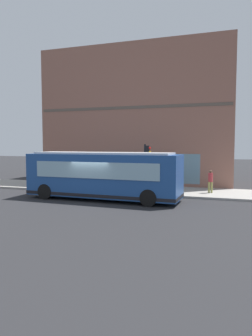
{
  "coord_description": "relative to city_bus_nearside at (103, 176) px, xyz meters",
  "views": [
    {
      "loc": [
        -18.08,
        -8.07,
        3.6
      ],
      "look_at": [
        2.71,
        -1.19,
        1.91
      ],
      "focal_mm": 33.43,
      "sensor_mm": 36.0,
      "label": 1
    }
  ],
  "objects": [
    {
      "name": "fire_hydrant",
      "position": [
        5.59,
        -0.91,
        -1.04
      ],
      "size": [
        0.35,
        0.35,
        0.74
      ],
      "color": "red",
      "rests_on": "sidewalk_curb"
    },
    {
      "name": "pedestrian_near_hydrant",
      "position": [
        3.81,
        4.56,
        -0.5
      ],
      "size": [
        0.32,
        0.32,
        1.59
      ],
      "color": "#99994C",
      "rests_on": "sidewalk_curb"
    },
    {
      "name": "building_corner",
      "position": [
        10.51,
        0.34,
        4.48
      ],
      "size": [
        7.75,
        16.87,
        12.08
      ],
      "color": "#8C5B4C",
      "rests_on": "ground"
    },
    {
      "name": "traffic_light_near_corner",
      "position": [
        2.47,
        -2.29,
        0.99
      ],
      "size": [
        0.32,
        0.49,
        3.43
      ],
      "color": "black",
      "rests_on": "sidewalk_curb"
    },
    {
      "name": "city_bus_nearside",
      "position": [
        0.0,
        0.0,
        0.0
      ],
      "size": [
        2.9,
        10.13,
        3.07
      ],
      "color": "#1E478C",
      "rests_on": "ground"
    },
    {
      "name": "pedestrian_walking_along_curb",
      "position": [
        4.11,
        -6.52,
        -0.48
      ],
      "size": [
        0.32,
        0.32,
        1.62
      ],
      "color": "#99994C",
      "rests_on": "sidewalk_curb"
    },
    {
      "name": "ground",
      "position": [
        -0.48,
        0.34,
        -1.55
      ],
      "size": [
        120.0,
        120.0,
        0.0
      ],
      "primitive_type": "plane",
      "color": "#262628"
    },
    {
      "name": "sidewalk_curb",
      "position": [
        4.39,
        0.34,
        -1.48
      ],
      "size": [
        4.54,
        40.0,
        0.15
      ],
      "primitive_type": "cube",
      "color": "#9E9991",
      "rests_on": "ground"
    }
  ]
}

